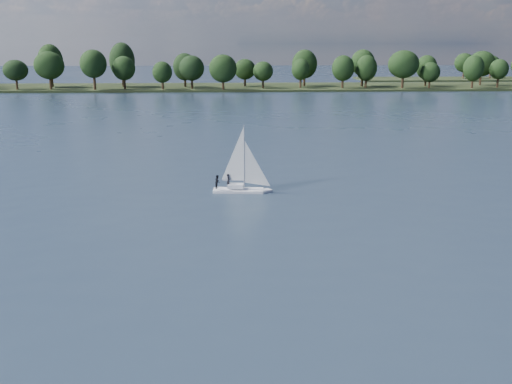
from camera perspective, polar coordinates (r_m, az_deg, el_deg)
ground at (r=117.68m, az=3.65°, el=6.30°), size 700.00×700.00×0.00m
far_shore at (r=228.73m, az=0.55°, el=10.37°), size 660.00×40.00×1.50m
sailboat at (r=66.67m, az=-1.75°, el=1.93°), size 6.41×2.18×8.31m
treeline at (r=223.95m, az=-1.10°, el=12.35°), size 562.12×73.90×18.31m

